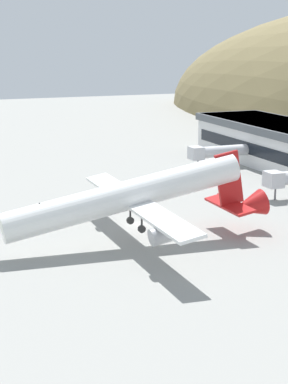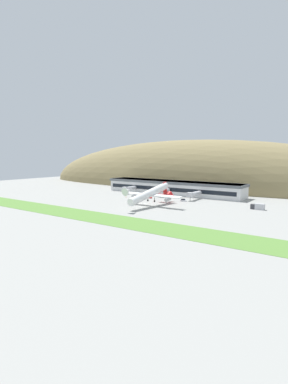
% 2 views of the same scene
% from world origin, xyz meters
% --- Properties ---
extents(ground_plane, '(455.91, 455.91, 0.00)m').
position_xyz_m(ground_plane, '(0.00, 0.00, 0.00)').
color(ground_plane, gray).
extents(grass_strip_foreground, '(410.32, 19.34, 0.08)m').
position_xyz_m(grass_strip_foreground, '(0.00, -44.98, 0.04)').
color(grass_strip_foreground, '#568438').
rests_on(grass_strip_foreground, ground_plane).
extents(hill_backdrop, '(351.14, 73.32, 85.52)m').
position_xyz_m(hill_backdrop, '(-22.39, 102.75, 0.00)').
color(hill_backdrop, olive).
rests_on(hill_backdrop, ground_plane).
extents(terminal_building, '(108.73, 18.69, 9.86)m').
position_xyz_m(terminal_building, '(-7.70, 49.57, 5.59)').
color(terminal_building, silver).
rests_on(terminal_building, ground_plane).
extents(jetway_0, '(3.38, 14.50, 5.43)m').
position_xyz_m(jetway_0, '(-36.01, 32.73, 3.99)').
color(jetway_0, silver).
rests_on(jetway_0, ground_plane).
extents(jetway_1, '(3.38, 13.47, 5.43)m').
position_xyz_m(jetway_1, '(-5.70, 33.27, 3.99)').
color(jetway_1, silver).
rests_on(jetway_1, ground_plane).
extents(jetway_2, '(3.38, 16.65, 5.43)m').
position_xyz_m(jetway_2, '(19.01, 31.59, 3.99)').
color(jetway_2, silver).
rests_on(jetway_2, ground_plane).
extents(cargo_airplane, '(38.08, 45.61, 11.72)m').
position_xyz_m(cargo_airplane, '(9.50, -4.85, 7.19)').
color(cargo_airplane, white).
extents(service_car_0, '(4.18, 2.02, 1.68)m').
position_xyz_m(service_car_0, '(16.63, 21.48, 0.69)').
color(service_car_0, silver).
rests_on(service_car_0, ground_plane).
extents(service_car_1, '(4.18, 1.98, 1.51)m').
position_xyz_m(service_car_1, '(-9.49, 21.15, 0.63)').
color(service_car_1, '#B21E1E').
rests_on(service_car_1, ground_plane).
extents(fuel_truck, '(7.18, 2.34, 3.18)m').
position_xyz_m(fuel_truck, '(62.44, 19.82, 1.52)').
color(fuel_truck, '#333338').
rests_on(fuel_truck, ground_plane).
extents(traffic_cone_0, '(0.52, 0.52, 0.58)m').
position_xyz_m(traffic_cone_0, '(-24.26, 14.92, 0.28)').
color(traffic_cone_0, orange).
rests_on(traffic_cone_0, ground_plane).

